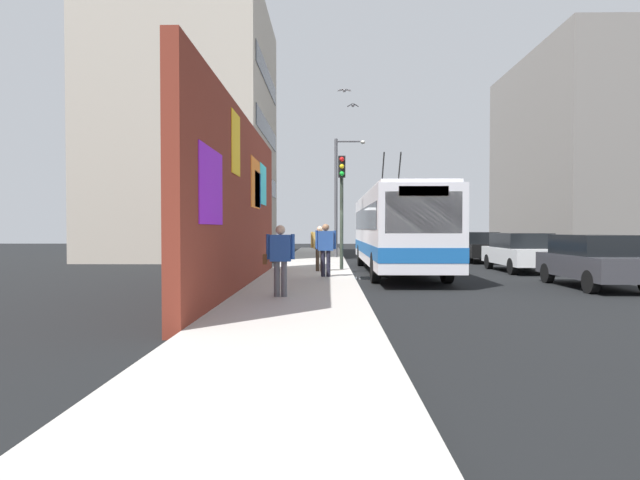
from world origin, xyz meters
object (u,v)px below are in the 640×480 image
at_px(parked_car_champagne, 448,243).
at_px(pedestrian_near_wall, 280,255).
at_px(pedestrian_midblock, 320,245).
at_px(city_bus, 396,228).
at_px(parked_car_white, 521,251).
at_px(pedestrian_at_curb, 326,245).
at_px(traffic_light, 342,193).
at_px(parked_car_dark_gray, 593,260).
at_px(street_lamp, 339,189).
at_px(parked_car_black, 476,246).

bearing_deg(parked_car_champagne, pedestrian_near_wall, 157.24).
height_order(parked_car_champagne, pedestrian_midblock, pedestrian_midblock).
bearing_deg(city_bus, parked_car_champagne, -21.31).
relative_size(city_bus, parked_car_white, 2.73).
distance_m(parked_car_white, pedestrian_midblock, 8.37).
bearing_deg(pedestrian_at_curb, traffic_light, -11.28).
height_order(parked_car_dark_gray, parked_car_white, same).
relative_size(parked_car_white, pedestrian_near_wall, 2.54).
height_order(city_bus, pedestrian_near_wall, city_bus).
distance_m(city_bus, street_lamp, 9.02).
relative_size(city_bus, parked_car_black, 2.46).
xyz_separation_m(parked_car_white, parked_car_black, (6.24, 0.00, 0.00)).
relative_size(city_bus, street_lamp, 1.76).
relative_size(parked_car_dark_gray, pedestrian_midblock, 2.41).
height_order(city_bus, parked_car_champagne, city_bus).
relative_size(parked_car_white, parked_car_black, 0.90).
relative_size(pedestrian_at_curb, traffic_light, 0.39).
bearing_deg(city_bus, parked_car_white, -82.29).
bearing_deg(pedestrian_midblock, parked_car_dark_gray, -116.04).
relative_size(parked_car_black, pedestrian_at_curb, 2.70).
relative_size(traffic_light, street_lamp, 0.67).
distance_m(parked_car_champagne, pedestrian_midblock, 16.47).
relative_size(city_bus, parked_car_dark_gray, 2.86).
height_order(city_bus, traffic_light, city_bus).
bearing_deg(street_lamp, parked_car_black, -102.10).
relative_size(parked_car_dark_gray, pedestrian_at_curb, 2.32).
bearing_deg(pedestrian_at_curb, parked_car_dark_gray, -102.69).
xyz_separation_m(parked_car_white, pedestrian_at_curb, (-3.86, 7.96, 0.37)).
distance_m(city_bus, traffic_light, 2.56).
xyz_separation_m(city_bus, parked_car_dark_gray, (-4.95, -5.20, -0.95)).
bearing_deg(parked_car_white, pedestrian_near_wall, 134.52).
bearing_deg(street_lamp, parked_car_dark_gray, -151.65).
height_order(pedestrian_midblock, street_lamp, street_lamp).
distance_m(parked_car_dark_gray, pedestrian_midblock, 9.13).
xyz_separation_m(parked_car_champagne, pedestrian_near_wall, (-21.50, 9.02, 0.31)).
bearing_deg(traffic_light, parked_car_white, -83.92).
relative_size(parked_car_black, street_lamp, 0.72).
bearing_deg(traffic_light, parked_car_black, -46.30).
height_order(parked_car_dark_gray, street_lamp, street_lamp).
bearing_deg(parked_car_white, pedestrian_midblock, 101.39).
distance_m(parked_car_champagne, pedestrian_at_curb, 18.32).
bearing_deg(parked_car_champagne, parked_car_white, -180.00).
xyz_separation_m(city_bus, parked_car_champagne, (13.33, -5.20, -0.94)).
height_order(parked_car_dark_gray, pedestrian_near_wall, pedestrian_near_wall).
bearing_deg(street_lamp, traffic_light, 179.40).
bearing_deg(parked_car_white, parked_car_black, 0.00).
relative_size(parked_car_champagne, pedestrian_at_curb, 2.49).
xyz_separation_m(city_bus, traffic_light, (-0.08, 2.15, 1.38)).
bearing_deg(traffic_light, parked_car_champagne, -28.73).
relative_size(pedestrian_near_wall, street_lamp, 0.25).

